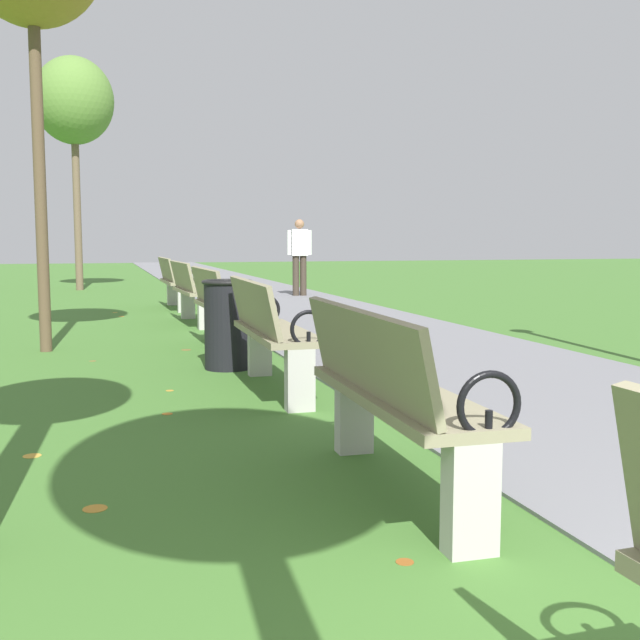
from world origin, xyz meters
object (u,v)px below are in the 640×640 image
object	(u,v)px
pedestrian_walking	(299,253)
park_bench_3	(271,332)
park_bench_5	(192,290)
tree_4	(74,102)
park_bench_6	(175,281)
park_bench_2	(391,395)
park_bench_4	(220,305)
trash_bin	(228,324)

from	to	relation	value
pedestrian_walking	park_bench_3	bearing A→B (deg)	-106.13
park_bench_5	tree_4	distance (m)	9.27
park_bench_5	park_bench_6	size ratio (longest dim) A/B	1.00
pedestrian_walking	park_bench_6	bearing A→B (deg)	-142.55
park_bench_6	tree_4	xyz separation A→B (m)	(-1.70, 5.69, 3.94)
park_bench_2	park_bench_6	xyz separation A→B (m)	(0.00, 10.26, 0.00)
park_bench_6	pedestrian_walking	bearing A→B (deg)	37.45
park_bench_3	tree_4	bearing A→B (deg)	97.27
pedestrian_walking	park_bench_2	bearing A→B (deg)	-102.90
park_bench_4	pedestrian_walking	size ratio (longest dim) A/B	1.00
park_bench_2	tree_4	size ratio (longest dim) A/B	0.29
park_bench_5	pedestrian_walking	size ratio (longest dim) A/B	1.00
tree_4	trash_bin	xyz separation A→B (m)	(1.56, -12.17, -4.00)
park_bench_6	trash_bin	xyz separation A→B (m)	(-0.15, -6.48, -0.06)
park_bench_4	park_bench_5	xyz separation A→B (m)	(0.00, 2.58, 0.00)
park_bench_4	tree_4	bearing A→B (deg)	98.97
park_bench_3	park_bench_6	world-z (taller)	same
trash_bin	park_bench_6	bearing A→B (deg)	88.70
park_bench_3	tree_4	world-z (taller)	tree_4
park_bench_4	park_bench_5	bearing A→B (deg)	90.00
park_bench_4	park_bench_6	size ratio (longest dim) A/B	1.00
park_bench_2	park_bench_4	size ratio (longest dim) A/B	1.00
park_bench_2	park_bench_6	size ratio (longest dim) A/B	1.00
park_bench_5	park_bench_2	bearing A→B (deg)	-90.00
park_bench_3	park_bench_4	distance (m)	2.56
park_bench_6	tree_4	world-z (taller)	tree_4
park_bench_3	pedestrian_walking	world-z (taller)	pedestrian_walking
park_bench_3	trash_bin	world-z (taller)	park_bench_3
park_bench_5	tree_4	size ratio (longest dim) A/B	0.30
park_bench_3	park_bench_6	xyz separation A→B (m)	(0.00, 7.67, 0.00)
tree_4	park_bench_5	bearing A→B (deg)	-78.29
park_bench_6	trash_bin	size ratio (longest dim) A/B	1.92
park_bench_3	tree_4	distance (m)	14.03
park_bench_2	pedestrian_walking	bearing A→B (deg)	77.10
park_bench_4	park_bench_6	xyz separation A→B (m)	(-0.00, 5.11, 0.00)
park_bench_3	park_bench_4	bearing A→B (deg)	90.00
tree_4	pedestrian_walking	distance (m)	6.72
park_bench_6	tree_4	size ratio (longest dim) A/B	0.29
park_bench_4	park_bench_6	world-z (taller)	same
tree_4	trash_bin	distance (m)	12.91
trash_bin	park_bench_3	bearing A→B (deg)	-82.91
tree_4	trash_bin	world-z (taller)	tree_4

